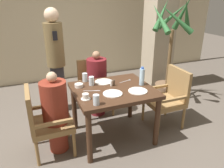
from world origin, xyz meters
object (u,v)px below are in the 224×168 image
Objects in this scene: water_bottle at (142,77)px; glass_tall_near at (85,77)px; plate_dessert_center at (104,82)px; glass_tall_far at (96,100)px; potted_palm at (168,67)px; diner_in_left_chair at (56,112)px; bowl_small at (79,85)px; chair_far_side at (95,85)px; diner_in_far_chair at (97,83)px; chair_left_side at (45,120)px; teacup_with_saucer at (86,97)px; chair_right_side at (169,96)px; plate_main_left at (138,91)px; standing_host at (56,59)px; glass_tall_mid at (91,81)px; plate_main_right at (113,94)px.

water_bottle reaches higher than glass_tall_near.
plate_dessert_center is 0.69m from glass_tall_far.
potted_palm is 1.63m from glass_tall_near.
glass_tall_near is 0.75m from glass_tall_far.
diner_in_left_chair is 9.53× the size of bowl_small.
diner_in_far_chair is at bearing -90.00° from chair_far_side.
chair_left_side is at bearing -148.29° from glass_tall_near.
water_bottle reaches higher than chair_far_side.
diner_in_far_chair is 9.49× the size of teacup_with_saucer.
chair_right_side is 3.61× the size of plate_dessert_center.
potted_palm is 1.92m from teacup_with_saucer.
plate_main_left is at bearing -10.88° from diner_in_left_chair.
water_bottle reaches higher than teacup_with_saucer.
diner_in_far_chair is 9.64× the size of bowl_small.
plate_main_left is 2.01× the size of glass_tall_far.
bowl_small is at bearing 170.31° from chair_right_side.
chair_left_side is 0.96m from plate_dessert_center.
diner_in_far_chair is 8.92× the size of glass_tall_far.
potted_palm is at bearing -13.81° from standing_host.
glass_tall_near reaches higher than teacup_with_saucer.
water_bottle is 2.10× the size of glass_tall_mid.
chair_left_side is at bearing -161.70° from glass_tall_mid.
standing_host reaches higher than plate_main_right.
chair_right_side reaches higher than plate_main_right.
glass_tall_far is at bearing -116.76° from plate_dessert_center.
potted_palm reaches higher than glass_tall_far.
glass_tall_mid is 0.59m from glass_tall_far.
diner_in_left_chair is 4.20× the size of water_bottle.
plate_main_right is (-1.40, -0.78, 0.06)m from potted_palm.
plate_dessert_center is 0.28m from glass_tall_near.
chair_far_side reaches higher than glass_tall_far.
diner_in_far_chair is 1.14m from glass_tall_far.
standing_host is (0.20, 1.10, 0.38)m from diner_in_left_chair.
diner_in_left_chair is at bearing 167.86° from plate_main_right.
chair_right_side is 0.47× the size of potted_palm.
plate_main_left is at bearing -142.11° from potted_palm.
plate_main_right is at bearing -94.03° from plate_dessert_center.
diner_in_left_chair is 2.20m from potted_palm.
bowl_small is 0.58m from glass_tall_far.
diner_in_far_chair reaches higher than teacup_with_saucer.
diner_in_left_chair is 8.82× the size of glass_tall_near.
chair_far_side is 7.85× the size of bowl_small.
water_bottle is at bearing -144.50° from potted_palm.
chair_far_side is at bearing 170.74° from potted_palm.
chair_far_side is 1.11m from plate_main_left.
glass_tall_near is at bearing 31.71° from chair_left_side.
chair_right_side is 0.78m from potted_palm.
glass_tall_mid is at bearing 18.30° from chair_left_side.
teacup_with_saucer is at bearing 111.91° from glass_tall_far.
bowl_small is at bearing 88.06° from teacup_with_saucer.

